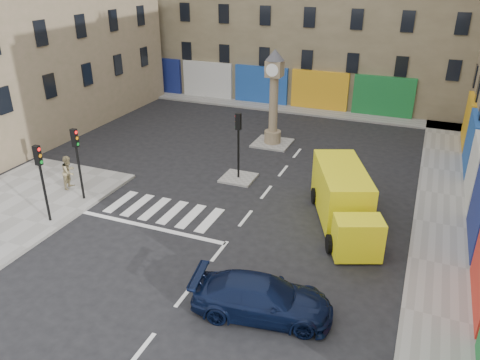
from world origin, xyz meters
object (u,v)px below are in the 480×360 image
Objects in this scene: traffic_light_left_near at (41,172)px; traffic_light_left_far at (77,153)px; yellow_van at (344,199)px; navy_sedan at (262,298)px; clock_pillar at (274,92)px; pedestrian_tan at (69,172)px; traffic_light_island at (238,135)px.

traffic_light_left_far is (0.00, 2.40, 0.00)m from traffic_light_left_near.
yellow_van is (12.58, 5.22, -1.42)m from traffic_light_left_near.
navy_sedan is 7.54m from yellow_van.
navy_sedan is (11.25, -4.58, -1.92)m from traffic_light_left_far.
traffic_light_left_far is at bearing -118.94° from clock_pillar.
traffic_light_left_far reaches higher than yellow_van.
navy_sedan is 2.70× the size of pedestrian_tan.
yellow_van is at bearing -22.33° from traffic_light_island.
navy_sedan is 0.70× the size of yellow_van.
pedestrian_tan is (-7.75, -4.63, -1.55)m from traffic_light_island.
pedestrian_tan is at bearing 151.88° from traffic_light_left_far.
pedestrian_tan is at bearing 166.39° from yellow_van.
traffic_light_left_far is 1.00× the size of traffic_light_island.
traffic_light_left_near is at bearing -128.93° from traffic_light_island.
clock_pillar is 16.97m from navy_sedan.
traffic_light_island is (6.30, 5.40, -0.03)m from traffic_light_left_far.
clock_pillar reaches higher than navy_sedan.
clock_pillar is 10.88m from yellow_van.
traffic_light_left_near is at bearing -114.55° from clock_pillar.
navy_sedan is 13.79m from pedestrian_tan.
traffic_light_left_far is 2.28m from pedestrian_tan.
yellow_van is (1.33, 7.40, 0.50)m from navy_sedan.
traffic_light_left_far is 13.05m from clock_pillar.
traffic_light_left_far reaches higher than navy_sedan.
clock_pillar is at bearing 7.89° from navy_sedan.
traffic_light_left_near is 0.61× the size of clock_pillar.
traffic_light_island reaches higher than yellow_van.
traffic_light_island is 9.16m from pedestrian_tan.
clock_pillar is at bearing 104.29° from yellow_van.
traffic_light_island is at bearing 51.07° from traffic_light_left_near.
traffic_light_left_near reaches higher than pedestrian_tan.
pedestrian_tan is (-12.70, 5.36, 0.34)m from navy_sedan.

